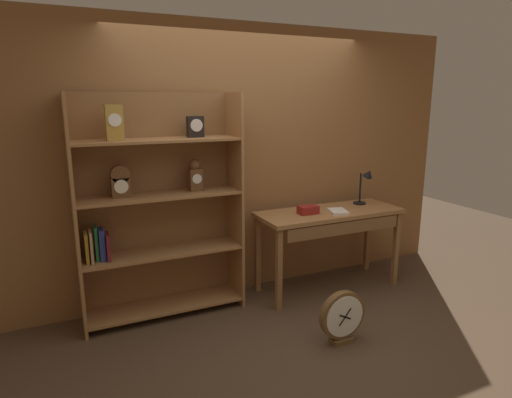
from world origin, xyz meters
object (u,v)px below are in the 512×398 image
(round_clock_large, at_px, (342,317))
(desk_lamp, at_px, (365,183))
(workbench, at_px, (331,221))
(open_repair_manual, at_px, (338,211))
(toolbox_small, at_px, (308,210))
(bookshelf, at_px, (157,210))

(round_clock_large, bearing_deg, desk_lamp, 45.88)
(workbench, distance_m, open_repair_manual, 0.14)
(round_clock_large, bearing_deg, open_repair_manual, 58.18)
(toolbox_small, bearing_deg, round_clock_large, -103.83)
(workbench, xyz_separation_m, round_clock_large, (-0.49, -0.90, -0.50))
(round_clock_large, bearing_deg, workbench, 61.70)
(workbench, height_order, open_repair_manual, open_repair_manual)
(toolbox_small, distance_m, round_clock_large, 1.13)
(workbench, bearing_deg, toolbox_small, 178.30)
(bookshelf, xyz_separation_m, workbench, (1.67, -0.22, -0.25))
(bookshelf, distance_m, toolbox_small, 1.43)
(bookshelf, distance_m, open_repair_manual, 1.73)
(bookshelf, xyz_separation_m, round_clock_large, (1.18, -1.12, -0.74))
(open_repair_manual, relative_size, round_clock_large, 0.51)
(workbench, relative_size, round_clock_large, 3.38)
(bookshelf, relative_size, round_clock_large, 4.51)
(open_repair_manual, height_order, round_clock_large, open_repair_manual)
(bookshelf, height_order, open_repair_manual, bookshelf)
(workbench, height_order, round_clock_large, workbench)
(desk_lamp, relative_size, toolbox_small, 2.05)
(workbench, relative_size, desk_lamp, 3.79)
(workbench, relative_size, toolbox_small, 7.76)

